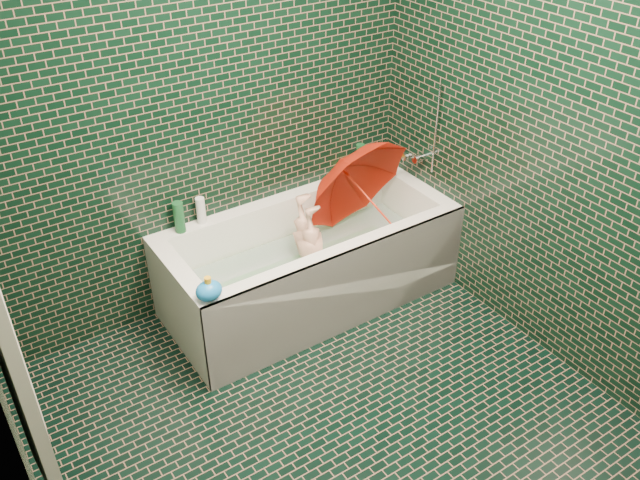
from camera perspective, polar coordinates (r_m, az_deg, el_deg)
floor at (r=3.38m, az=2.28°, el=-16.61°), size 2.80×2.80×0.00m
wall_back at (r=3.64m, az=-10.40°, el=11.41°), size 2.80×0.00×2.80m
wall_right at (r=3.40m, az=21.11°, el=7.96°), size 0.00×2.80×2.80m
bathtub at (r=4.03m, az=-0.75°, el=-2.64°), size 1.70×0.75×0.55m
bath_mat at (r=4.08m, az=-0.88°, el=-3.14°), size 1.35×0.47×0.01m
water at (r=3.99m, az=-0.90°, el=-1.49°), size 1.48×0.53×0.00m
towel at (r=2.52m, az=-24.59°, el=-8.79°), size 0.08×0.44×1.12m
faucet at (r=4.17m, az=8.63°, el=7.37°), size 0.18×0.19×0.55m
child at (r=3.96m, az=-0.52°, el=-1.64°), size 0.85×0.49×0.26m
umbrella at (r=3.98m, az=4.18°, el=3.44°), size 0.84×0.91×0.95m
soap_bottle_a at (r=4.47m, az=5.74°, el=6.24°), size 0.14×0.14×0.28m
soap_bottle_b at (r=4.48m, az=5.53°, el=6.36°), size 0.09×0.09×0.20m
soap_bottle_c at (r=4.49m, az=5.40°, el=6.42°), size 0.12×0.12×0.15m
bottle_right_tall at (r=4.31m, az=3.40°, el=6.80°), size 0.06×0.06×0.20m
bottle_right_pump at (r=4.40m, az=5.37°, el=7.18°), size 0.06×0.06×0.19m
bottle_left_tall at (r=3.80m, az=-11.79°, el=1.90°), size 0.07×0.07×0.18m
bottle_left_short at (r=3.86m, az=-10.00°, el=2.47°), size 0.06×0.06×0.16m
rubber_duck at (r=4.31m, az=2.15°, el=6.03°), size 0.13×0.11×0.10m
bath_toy at (r=3.28m, az=-9.34°, el=-4.21°), size 0.16×0.15×0.13m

